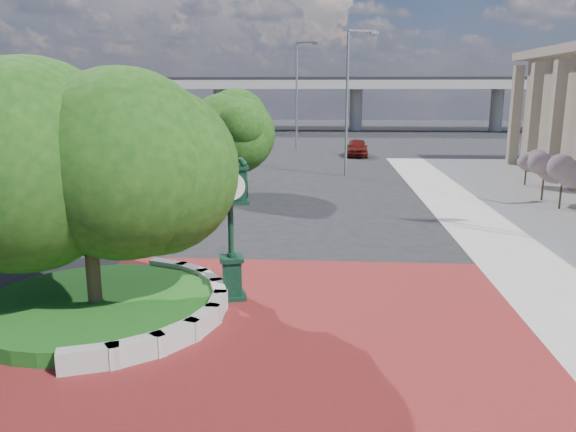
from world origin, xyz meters
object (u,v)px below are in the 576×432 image
at_px(post_clock, 231,215).
at_px(street_lamp_far, 299,88).
at_px(street_lamp_near, 350,92).
at_px(parked_car, 357,148).

relative_size(post_clock, street_lamp_far, 0.43).
relative_size(street_lamp_near, street_lamp_far, 0.94).
bearing_deg(parked_car, post_clock, -96.49).
height_order(post_clock, street_lamp_far, street_lamp_far).
distance_m(post_clock, parked_car, 35.90).
relative_size(post_clock, parked_car, 0.97).
bearing_deg(street_lamp_near, post_clock, -99.79).
bearing_deg(street_lamp_near, street_lamp_far, 104.28).
relative_size(post_clock, street_lamp_near, 0.46).
height_order(parked_car, street_lamp_near, street_lamp_near).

